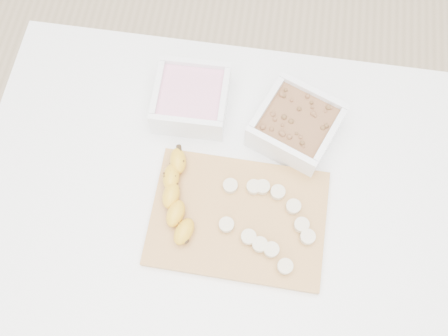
# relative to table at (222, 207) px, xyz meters

# --- Properties ---
(ground) EXTENTS (3.50, 3.50, 0.00)m
(ground) POSITION_rel_table_xyz_m (0.00, 0.00, -0.65)
(ground) COLOR #C6AD89
(ground) RESTS_ON ground
(table) EXTENTS (1.00, 0.70, 0.75)m
(table) POSITION_rel_table_xyz_m (0.00, 0.00, 0.00)
(table) COLOR white
(table) RESTS_ON ground
(bowl_yogurt) EXTENTS (0.15, 0.15, 0.07)m
(bowl_yogurt) POSITION_rel_table_xyz_m (-0.09, 0.18, 0.13)
(bowl_yogurt) COLOR white
(bowl_yogurt) RESTS_ON table
(bowl_granola) EXTENTS (0.20, 0.20, 0.07)m
(bowl_granola) POSITION_rel_table_xyz_m (0.13, 0.15, 0.13)
(bowl_granola) COLOR white
(bowl_granola) RESTS_ON table
(cutting_board) EXTENTS (0.34, 0.24, 0.01)m
(cutting_board) POSITION_rel_table_xyz_m (0.04, -0.05, 0.10)
(cutting_board) COLOR tan
(cutting_board) RESTS_ON table
(banana) EXTENTS (0.06, 0.19, 0.03)m
(banana) POSITION_rel_table_xyz_m (-0.08, -0.03, 0.13)
(banana) COLOR gold
(banana) RESTS_ON cutting_board
(banana_slices) EXTENTS (0.19, 0.18, 0.02)m
(banana_slices) POSITION_rel_table_xyz_m (0.10, -0.05, 0.12)
(banana_slices) COLOR beige
(banana_slices) RESTS_ON cutting_board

